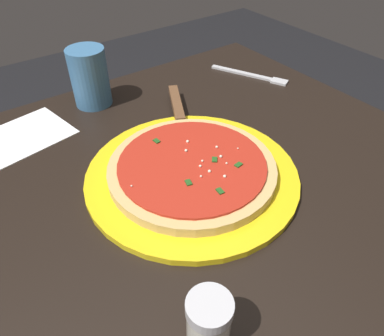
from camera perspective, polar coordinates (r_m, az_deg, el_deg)
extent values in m
cube|color=black|center=(1.19, 5.13, -0.70)|extent=(0.06, 0.06, 0.73)
cube|color=black|center=(0.56, -3.31, -5.47)|extent=(0.96, 0.80, 0.03)
cylinder|color=yellow|center=(0.58, 0.00, -1.11)|extent=(0.33, 0.33, 0.01)
cylinder|color=#DBB26B|center=(0.57, 0.00, -0.09)|extent=(0.26, 0.26, 0.02)
cylinder|color=red|center=(0.56, 0.00, 0.69)|extent=(0.23, 0.23, 0.00)
sphere|color=#EFEACC|center=(0.59, 6.89, 3.27)|extent=(0.00, 0.00, 0.00)
sphere|color=#EFEACC|center=(0.56, 1.62, 1.12)|extent=(0.00, 0.00, 0.00)
sphere|color=#EFEACC|center=(0.53, -9.43, -2.77)|extent=(0.00, 0.00, 0.00)
sphere|color=#EFEACC|center=(0.54, 2.74, -0.51)|extent=(0.00, 0.00, 0.00)
sphere|color=#EFEACC|center=(0.55, 1.37, 0.25)|extent=(0.00, 0.00, 0.00)
sphere|color=#EFEACC|center=(0.54, 5.13, -1.30)|extent=(0.00, 0.00, 0.00)
sphere|color=#EFEACC|center=(0.58, -0.94, 2.75)|extent=(0.00, 0.00, 0.00)
sphere|color=#EFEACC|center=(0.53, 1.41, -1.30)|extent=(0.00, 0.00, 0.00)
sphere|color=#EFEACC|center=(0.60, -0.69, 4.16)|extent=(0.01, 0.01, 0.01)
sphere|color=#EFEACC|center=(0.59, 3.89, 3.30)|extent=(0.00, 0.00, 0.00)
sphere|color=#EFEACC|center=(0.56, 5.42, 0.74)|extent=(0.00, 0.00, 0.00)
sphere|color=#EFEACC|center=(0.57, 4.42, 1.90)|extent=(0.00, 0.00, 0.00)
cube|color=#23561E|center=(0.61, -5.55, 4.23)|extent=(0.01, 0.01, 0.00)
cube|color=#23561E|center=(0.52, -0.55, -2.28)|extent=(0.01, 0.01, 0.00)
cube|color=#23561E|center=(0.56, 7.28, 0.52)|extent=(0.01, 0.01, 0.00)
cube|color=#23561E|center=(0.51, 4.40, -3.60)|extent=(0.01, 0.01, 0.00)
cube|color=#23561E|center=(0.57, 3.30, 1.53)|extent=(0.01, 0.01, 0.00)
cube|color=silver|center=(0.64, -1.24, 4.69)|extent=(0.10, 0.11, 0.00)
cube|color=brown|center=(0.73, -2.43, 9.98)|extent=(0.08, 0.12, 0.01)
cylinder|color=teal|center=(0.77, -15.70, 13.48)|extent=(0.07, 0.07, 0.12)
cube|color=white|center=(0.74, -24.91, 4.52)|extent=(0.18, 0.15, 0.00)
cube|color=silver|center=(0.90, 7.70, 14.51)|extent=(0.08, 0.14, 0.00)
cube|color=silver|center=(0.87, 13.47, 12.99)|extent=(0.04, 0.04, 0.00)
cylinder|color=silver|center=(0.40, 2.58, -23.56)|extent=(0.04, 0.04, 0.06)
cylinder|color=silver|center=(0.36, 2.76, -20.98)|extent=(0.05, 0.05, 0.01)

